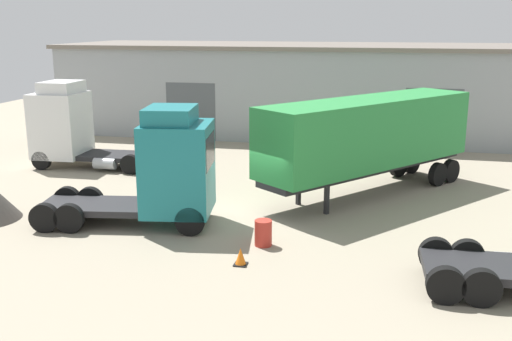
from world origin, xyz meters
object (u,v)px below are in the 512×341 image
at_px(container_trailer_green, 369,135).
at_px(traffic_cone, 241,257).
at_px(tractor_unit_teal, 165,170).
at_px(oil_drum, 263,233).
at_px(tractor_unit_white, 70,127).

height_order(container_trailer_green, traffic_cone, container_trailer_green).
bearing_deg(container_trailer_green, tractor_unit_teal, -13.22).
distance_m(container_trailer_green, oil_drum, 7.92).
bearing_deg(container_trailer_green, traffic_cone, 16.64).
xyz_separation_m(tractor_unit_white, tractor_unit_teal, (8.15, -7.68, 0.02)).
height_order(container_trailer_green, oil_drum, container_trailer_green).
relative_size(tractor_unit_teal, traffic_cone, 12.10).
relative_size(tractor_unit_white, oil_drum, 7.74).
xyz_separation_m(oil_drum, traffic_cone, (-0.33, -1.78, -0.19)).
height_order(container_trailer_green, tractor_unit_teal, tractor_unit_teal).
relative_size(oil_drum, traffic_cone, 1.60).
bearing_deg(oil_drum, tractor_unit_teal, 161.18).
distance_m(container_trailer_green, traffic_cone, 9.67).
bearing_deg(tractor_unit_teal, container_trailer_green, 29.68).
xyz_separation_m(container_trailer_green, tractor_unit_teal, (-7.03, -5.61, -0.57)).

